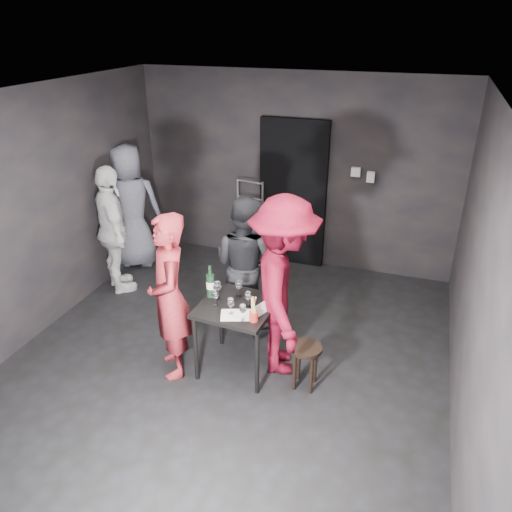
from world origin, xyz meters
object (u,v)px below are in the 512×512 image
(bystander_grey, at_px, (129,196))
(man_maroon, at_px, (284,267))
(server_red, at_px, (169,286))
(wine_bottle, at_px, (211,285))
(stool, at_px, (306,356))
(tasting_table, at_px, (237,313))
(breadstick_cup, at_px, (254,310))
(bystander_cream, at_px, (112,223))
(woman_black, at_px, (245,260))
(hand_truck, at_px, (249,248))

(bystander_grey, bearing_deg, man_maroon, 129.92)
(server_red, bearing_deg, wine_bottle, 103.07)
(wine_bottle, bearing_deg, server_red, -132.67)
(stool, xyz_separation_m, server_red, (-1.34, -0.18, 0.62))
(wine_bottle, bearing_deg, tasting_table, -13.03)
(bystander_grey, relative_size, breadstick_cup, 7.92)
(breadstick_cup, bearing_deg, bystander_cream, 152.14)
(stool, xyz_separation_m, man_maroon, (-0.31, 0.25, 0.80))
(bystander_cream, bearing_deg, woman_black, -143.43)
(bystander_grey, distance_m, wine_bottle, 2.60)
(man_maroon, height_order, bystander_cream, man_maroon)
(server_red, xyz_separation_m, woman_black, (0.41, 1.02, -0.13))
(hand_truck, relative_size, woman_black, 0.72)
(woman_black, bearing_deg, bystander_cream, 8.06)
(server_red, distance_m, breadstick_cup, 0.86)
(wine_bottle, bearing_deg, bystander_cream, 151.78)
(woman_black, xyz_separation_m, breadstick_cup, (0.44, -0.98, 0.01))
(tasting_table, xyz_separation_m, server_red, (-0.60, -0.25, 0.33))
(tasting_table, relative_size, breadstick_cup, 2.82)
(tasting_table, height_order, breadstick_cup, breadstick_cup)
(hand_truck, height_order, breadstick_cup, hand_truck)
(bystander_grey, height_order, wine_bottle, bystander_grey)
(hand_truck, height_order, bystander_cream, bystander_cream)
(hand_truck, xyz_separation_m, bystander_grey, (-1.56, -0.60, 0.83))
(server_red, bearing_deg, bystander_cream, -164.90)
(tasting_table, bearing_deg, stool, -5.56)
(man_maroon, relative_size, wine_bottle, 6.72)
(woman_black, relative_size, bystander_cream, 0.90)
(hand_truck, xyz_separation_m, wine_bottle, (0.41, -2.29, 0.66))
(wine_bottle, bearing_deg, man_maroon, 7.97)
(hand_truck, distance_m, breadstick_cup, 2.82)
(tasting_table, distance_m, woman_black, 0.82)
(server_red, bearing_deg, woman_black, 123.78)
(bystander_cream, bearing_deg, breadstick_cup, -163.55)
(tasting_table, distance_m, server_red, 0.73)
(tasting_table, xyz_separation_m, wine_bottle, (-0.31, 0.07, 0.23))
(server_red, bearing_deg, stool, 63.25)
(hand_truck, distance_m, bystander_cream, 2.05)
(hand_truck, relative_size, tasting_table, 1.66)
(woman_black, distance_m, wine_bottle, 0.71)
(tasting_table, bearing_deg, woman_black, 104.21)
(stool, height_order, server_red, server_red)
(hand_truck, relative_size, bystander_cream, 0.65)
(man_maroon, bearing_deg, stool, -148.40)
(bystander_cream, bearing_deg, hand_truck, -91.36)
(man_maroon, height_order, breadstick_cup, man_maroon)
(tasting_table, distance_m, breadstick_cup, 0.39)
(hand_truck, relative_size, bystander_grey, 0.59)
(breadstick_cup, bearing_deg, stool, 16.04)
(breadstick_cup, bearing_deg, wine_bottle, 153.28)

